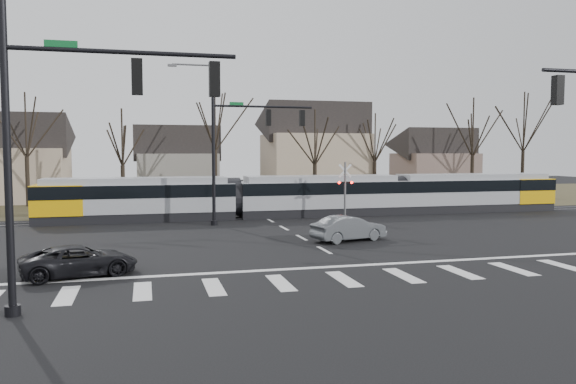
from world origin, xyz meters
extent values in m
plane|color=black|center=(0.00, 0.00, 0.00)|extent=(140.00, 140.00, 0.00)
cube|color=#38331E|center=(0.00, 32.00, 0.01)|extent=(140.00, 28.00, 0.01)
cube|color=silver|center=(-10.80, -4.00, 0.01)|extent=(0.60, 2.60, 0.01)
cube|color=silver|center=(-8.40, -4.00, 0.01)|extent=(0.60, 2.60, 0.01)
cube|color=silver|center=(-6.00, -4.00, 0.01)|extent=(0.60, 2.60, 0.01)
cube|color=silver|center=(-3.60, -4.00, 0.01)|extent=(0.60, 2.60, 0.01)
cube|color=silver|center=(-1.20, -4.00, 0.01)|extent=(0.60, 2.60, 0.01)
cube|color=silver|center=(1.20, -4.00, 0.01)|extent=(0.60, 2.60, 0.01)
cube|color=silver|center=(3.60, -4.00, 0.01)|extent=(0.60, 2.60, 0.01)
cube|color=silver|center=(6.00, -4.00, 0.01)|extent=(0.60, 2.60, 0.01)
cube|color=silver|center=(8.40, -4.00, 0.01)|extent=(0.60, 2.60, 0.01)
cube|color=silver|center=(0.00, -1.80, 0.01)|extent=(28.00, 0.35, 0.01)
cube|color=silver|center=(0.00, 2.00, 0.01)|extent=(0.18, 2.00, 0.01)
cube|color=silver|center=(0.00, 6.00, 0.01)|extent=(0.18, 2.00, 0.01)
cube|color=silver|center=(0.00, 10.00, 0.01)|extent=(0.18, 2.00, 0.01)
cube|color=silver|center=(0.00, 14.00, 0.01)|extent=(0.18, 2.00, 0.01)
cube|color=silver|center=(0.00, 18.00, 0.01)|extent=(0.18, 2.00, 0.01)
cube|color=silver|center=(0.00, 22.00, 0.01)|extent=(0.18, 2.00, 0.01)
cube|color=silver|center=(0.00, 26.00, 0.01)|extent=(0.18, 2.00, 0.01)
cube|color=silver|center=(0.00, 30.00, 0.01)|extent=(0.18, 2.00, 0.01)
cube|color=#59595E|center=(0.00, 15.10, 0.03)|extent=(90.00, 0.12, 0.06)
cube|color=#59595E|center=(0.00, 16.50, 0.03)|extent=(90.00, 0.12, 0.06)
cube|color=gray|center=(-8.81, 16.00, 1.47)|extent=(13.09, 2.82, 2.94)
cube|color=black|center=(-8.81, 16.00, 2.06)|extent=(13.11, 2.86, 0.86)
cube|color=#E1A406|center=(-13.74, 16.00, 1.56)|extent=(3.22, 2.88, 1.96)
cube|color=gray|center=(4.28, 16.00, 1.47)|extent=(12.08, 2.82, 2.94)
cube|color=black|center=(4.28, 16.00, 2.06)|extent=(12.10, 2.86, 0.86)
cube|color=gray|center=(16.86, 16.00, 1.47)|extent=(13.09, 2.82, 2.94)
cube|color=black|center=(16.86, 16.00, 2.06)|extent=(13.11, 2.86, 0.86)
cube|color=#E1A406|center=(21.80, 16.00, 1.56)|extent=(3.22, 2.88, 1.96)
imported|color=#494D50|center=(2.12, 4.35, 0.67)|extent=(3.51, 4.79, 1.34)
imported|color=black|center=(-10.71, -1.02, 0.59)|extent=(4.01, 5.19, 1.18)
cylinder|color=black|center=(-12.00, -6.00, 5.10)|extent=(0.22, 0.22, 10.20)
cylinder|color=black|center=(-12.00, -6.00, 0.15)|extent=(0.44, 0.44, 0.30)
cylinder|color=black|center=(-8.75, -6.00, 7.60)|extent=(6.50, 0.14, 0.14)
cube|color=#0C5926|center=(-10.50, -6.00, 7.75)|extent=(0.90, 0.03, 0.22)
cube|color=black|center=(-8.43, -6.00, 6.90)|extent=(0.32, 0.32, 1.05)
sphere|color=#FF0C07|center=(-8.43, -6.00, 7.23)|extent=(0.22, 0.22, 0.22)
cube|color=black|center=(-6.15, -6.00, 6.90)|extent=(0.32, 0.32, 1.05)
sphere|color=#FF0C07|center=(-6.15, -6.00, 7.23)|extent=(0.22, 0.22, 0.22)
cube|color=black|center=(6.15, -6.00, 6.90)|extent=(0.32, 0.32, 1.05)
sphere|color=#FF0C07|center=(6.15, -6.00, 7.23)|extent=(0.22, 0.22, 0.22)
cylinder|color=black|center=(-4.00, 12.50, 5.10)|extent=(0.22, 0.22, 10.20)
cylinder|color=black|center=(-4.00, 12.50, 0.15)|extent=(0.44, 0.44, 0.30)
cylinder|color=black|center=(-0.75, 12.50, 7.60)|extent=(6.50, 0.14, 0.14)
cube|color=#0C5926|center=(-2.50, 12.50, 7.75)|extent=(0.90, 0.03, 0.22)
cube|color=black|center=(-0.42, 12.50, 6.90)|extent=(0.32, 0.32, 1.05)
sphere|color=#FF0C07|center=(-0.42, 12.50, 7.23)|extent=(0.22, 0.22, 0.22)
cube|color=black|center=(1.85, 12.50, 6.90)|extent=(0.32, 0.32, 1.05)
sphere|color=#FF0C07|center=(1.85, 12.50, 7.23)|extent=(0.22, 0.22, 0.22)
cube|color=#59595B|center=(-6.50, 12.50, 10.02)|extent=(0.55, 0.22, 0.14)
cylinder|color=#59595B|center=(5.00, 12.80, 2.00)|extent=(0.14, 0.14, 4.00)
cylinder|color=#59595B|center=(5.00, 12.80, 0.10)|extent=(0.36, 0.36, 0.20)
cube|color=silver|center=(5.00, 12.80, 3.40)|extent=(0.95, 0.04, 0.95)
cube|color=silver|center=(5.00, 12.80, 3.40)|extent=(0.95, 0.04, 0.95)
cube|color=black|center=(5.00, 12.80, 2.60)|extent=(1.00, 0.10, 0.12)
sphere|color=#FF0C07|center=(4.55, 12.72, 2.60)|extent=(0.18, 0.18, 0.18)
sphere|color=#FF0C07|center=(5.45, 12.72, 2.60)|extent=(0.18, 0.18, 0.18)
cube|color=gray|center=(-20.00, 34.00, 2.50)|extent=(9.00, 8.00, 5.00)
cube|color=slate|center=(-5.00, 36.00, 2.25)|extent=(8.00, 7.00, 4.50)
cube|color=gray|center=(9.00, 33.00, 3.25)|extent=(10.00, 8.00, 6.50)
cube|color=brown|center=(24.00, 35.00, 2.25)|extent=(8.00, 7.00, 4.50)
camera|label=1|loc=(-8.26, -23.27, 4.70)|focal=35.00mm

